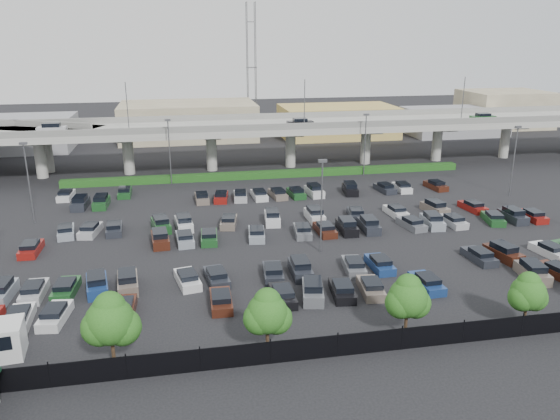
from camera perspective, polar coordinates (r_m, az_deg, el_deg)
name	(u,v)px	position (r m, az deg, el deg)	size (l,w,h in m)	color
ground	(304,227)	(67.26, 2.50, -1.83)	(280.00, 280.00, 0.00)	black
overpass	(261,129)	(95.97, -1.98, 8.45)	(150.00, 13.00, 15.80)	gray
hedge	(270,174)	(90.58, -1.10, 3.74)	(66.00, 1.60, 1.10)	#134214
fence	(388,340)	(42.62, 11.26, -13.21)	(70.00, 0.10, 2.00)	black
tree_row	(393,299)	(42.82, 11.69, -9.08)	(65.07, 3.66, 5.94)	#332316
parked_cars	(297,234)	(63.28, 1.76, -2.52)	(62.87, 41.59, 1.67)	maroon
light_poles	(268,176)	(66.53, -1.29, 3.58)	(66.90, 48.38, 10.30)	#505156
distant_buildings	(295,120)	(127.76, 1.62, 9.35)	(138.00, 24.00, 9.00)	gray
comm_tower	(251,65)	(137.07, -3.00, 14.90)	(2.40, 2.40, 30.00)	#505156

